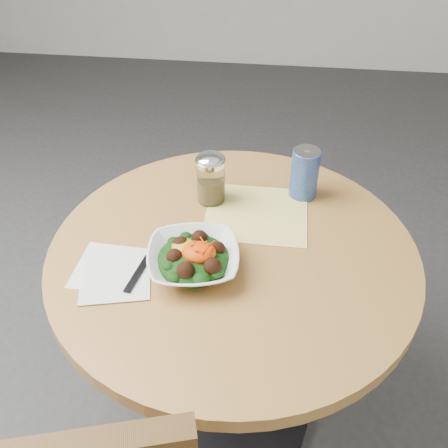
# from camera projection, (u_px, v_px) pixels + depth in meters

# --- Properties ---
(ground) EXTENTS (6.00, 6.00, 0.00)m
(ground) POSITION_uv_depth(u_px,v_px,m) (230.00, 410.00, 1.70)
(ground) COLOR #2F2F31
(ground) RESTS_ON ground
(table) EXTENTS (0.90, 0.90, 0.75)m
(table) POSITION_uv_depth(u_px,v_px,m) (232.00, 302.00, 1.34)
(table) COLOR black
(table) RESTS_ON ground
(cloth_napkin) EXTENTS (0.27, 0.24, 0.00)m
(cloth_napkin) POSITION_uv_depth(u_px,v_px,m) (257.00, 214.00, 1.32)
(cloth_napkin) COLOR yellow
(cloth_napkin) RESTS_ON table
(paper_napkins) EXTENTS (0.20, 0.20, 0.00)m
(paper_napkins) POSITION_uv_depth(u_px,v_px,m) (113.00, 272.00, 1.15)
(paper_napkins) COLOR silver
(paper_napkins) RESTS_ON table
(salad_bowl) EXTENTS (0.25, 0.25, 0.08)m
(salad_bowl) POSITION_uv_depth(u_px,v_px,m) (193.00, 258.00, 1.14)
(salad_bowl) COLOR white
(salad_bowl) RESTS_ON table
(fork) EXTENTS (0.07, 0.23, 0.00)m
(fork) POSITION_uv_depth(u_px,v_px,m) (150.00, 255.00, 1.19)
(fork) COLOR black
(fork) RESTS_ON table
(spice_shaker) EXTENTS (0.08, 0.08, 0.14)m
(spice_shaker) POSITION_uv_depth(u_px,v_px,m) (211.00, 178.00, 1.32)
(spice_shaker) COLOR silver
(spice_shaker) RESTS_ON table
(beverage_can) EXTENTS (0.08, 0.08, 0.14)m
(beverage_can) POSITION_uv_depth(u_px,v_px,m) (305.00, 173.00, 1.34)
(beverage_can) COLOR navy
(beverage_can) RESTS_ON table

